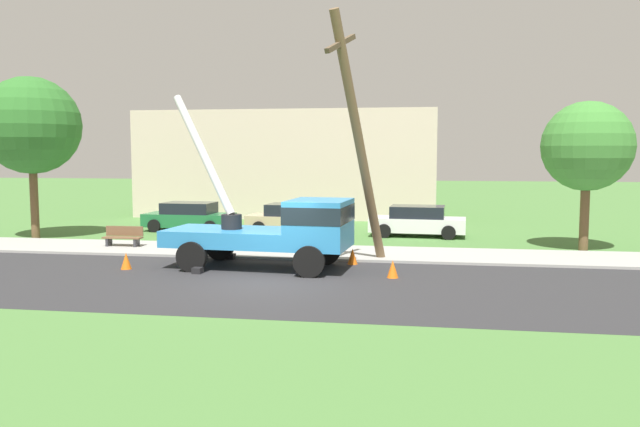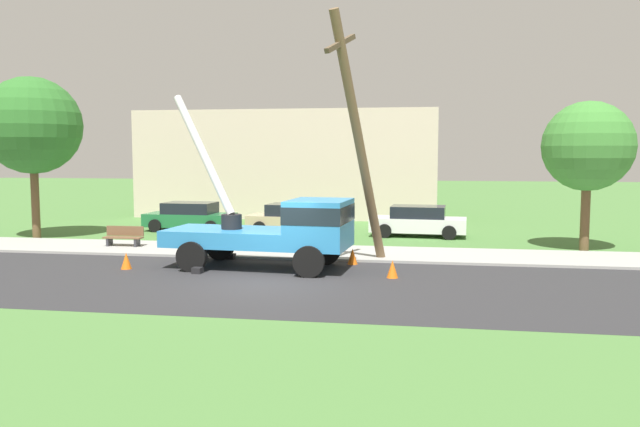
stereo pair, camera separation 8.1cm
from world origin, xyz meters
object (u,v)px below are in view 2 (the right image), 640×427
Objects in this scene: roadside_tree_near at (32,126)px; traffic_cone_curbside at (352,256)px; parked_sedan_white at (418,221)px; roadside_tree_far at (588,147)px; leaning_utility_pole at (359,140)px; parked_sedan_green at (190,217)px; parked_sedan_tan at (294,219)px; utility_truck at (282,227)px; traffic_cone_ahead at (392,269)px; traffic_cone_behind at (126,261)px; park_bench at (124,237)px.

traffic_cone_curbside is at bearing -16.73° from roadside_tree_near.
parked_sedan_white is at bearing 11.32° from roadside_tree_near.
roadside_tree_far is at bearing 27.96° from traffic_cone_curbside.
parked_sedan_green is at bearing 136.92° from leaning_utility_pole.
parked_sedan_green is at bearing 178.41° from parked_sedan_white.
roadside_tree_near is (-15.28, 4.98, 0.78)m from leaning_utility_pole.
parked_sedan_tan and parked_sedan_white have the same top height.
utility_truck is 12.04× the size of traffic_cone_ahead.
leaning_utility_pole reaches higher than utility_truck.
roadside_tree_far is (7.27, 6.87, 3.84)m from traffic_cone_ahead.
parked_sedan_white is 0.62× the size of roadside_tree_near.
traffic_cone_behind is 1.00× the size of traffic_cone_curbside.
parked_sedan_white is 18.10m from roadside_tree_near.
parked_sedan_white is at bearing -1.59° from parked_sedan_green.
traffic_cone_ahead is at bearing -21.70° from park_bench.
utility_truck is 0.80× the size of leaning_utility_pole.
traffic_cone_ahead is 10.71m from roadside_tree_far.
parked_sedan_tan is 0.77× the size of roadside_tree_far.
traffic_cone_curbside is 0.13× the size of parked_sedan_green.
parked_sedan_green is at bearing 32.33° from roadside_tree_near.
park_bench is at bearing -23.08° from roadside_tree_near.
leaning_utility_pole is at bearing -15.13° from park_bench.
utility_truck is 1.51× the size of parked_sedan_green.
utility_truck is at bearing -115.68° from parked_sedan_white.
parked_sedan_green is 0.61× the size of roadside_tree_near.
traffic_cone_behind is 0.12× the size of parked_sedan_tan.
parked_sedan_green is 0.76× the size of roadside_tree_far.
parked_sedan_white is at bearing -1.45° from parked_sedan_tan.
traffic_cone_behind is 11.22m from roadside_tree_near.
leaning_utility_pole reaches higher than roadside_tree_near.
parked_sedan_green is at bearing 84.98° from park_bench.
roadside_tree_far is (17.87, -3.63, 3.41)m from parked_sedan_green.
park_bench reaches higher than traffic_cone_curbside.
parked_sedan_green and parked_sedan_white have the same top height.
parked_sedan_tan reaches higher than traffic_cone_ahead.
roadside_tree_far is at bearing 43.40° from traffic_cone_ahead.
traffic_cone_ahead is 0.12× the size of parked_sedan_white.
parked_sedan_white is at bearing 64.32° from utility_truck.
traffic_cone_ahead is (3.75, -0.99, -1.13)m from utility_truck.
roadside_tree_far reaches higher than parked_sedan_white.
roadside_tree_far reaches higher than park_bench.
traffic_cone_ahead is at bearing -54.42° from leaning_utility_pole.
roadside_tree_far is (8.77, 4.65, 3.84)m from traffic_cone_curbside.
parked_sedan_green is at bearing 135.28° from traffic_cone_ahead.
roadside_tree_far is at bearing -15.45° from parked_sedan_tan.
traffic_cone_curbside is (-0.24, 0.46, -4.03)m from leaning_utility_pole.
parked_sedan_tan is (-5.26, 10.33, 0.43)m from traffic_cone_ahead.
parked_sedan_tan is (-4.00, 8.57, -3.60)m from leaning_utility_pole.
parked_sedan_green is 8.29m from roadside_tree_near.
parked_sedan_green is (-1.71, 10.41, 0.43)m from traffic_cone_behind.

